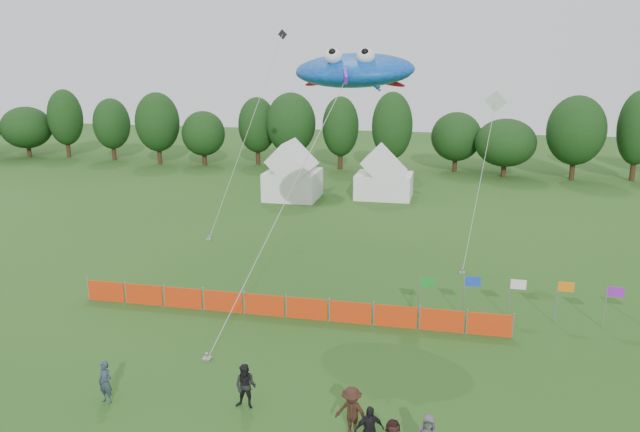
% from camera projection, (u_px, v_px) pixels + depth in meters
% --- Properties ---
extents(ground, '(160.00, 160.00, 0.00)m').
position_uv_depth(ground, '(282.00, 407.00, 21.15)').
color(ground, '#234C16').
rests_on(ground, ground).
extents(treeline, '(104.57, 8.78, 8.36)m').
position_uv_depth(treeline, '(419.00, 132.00, 62.26)').
color(treeline, '#382314').
rests_on(treeline, ground).
extents(tent_left, '(4.31, 4.31, 3.80)m').
position_uv_depth(tent_left, '(293.00, 176.00, 51.53)').
color(tent_left, white).
rests_on(tent_left, ground).
extents(tent_right, '(4.68, 3.75, 3.31)m').
position_uv_depth(tent_right, '(384.00, 178.00, 51.89)').
color(tent_right, white).
rests_on(tent_right, ground).
extents(barrier_fence, '(19.90, 0.06, 1.00)m').
position_uv_depth(barrier_fence, '(285.00, 307.00, 28.31)').
color(barrier_fence, red).
rests_on(barrier_fence, ground).
extents(flag_row, '(10.73, 0.78, 2.22)m').
position_uv_depth(flag_row, '(539.00, 295.00, 27.48)').
color(flag_row, gray).
rests_on(flag_row, ground).
extents(spectator_a, '(0.63, 0.49, 1.52)m').
position_uv_depth(spectator_a, '(105.00, 382.00, 21.27)').
color(spectator_a, '#283542').
rests_on(spectator_a, ground).
extents(spectator_b, '(0.78, 0.62, 1.57)m').
position_uv_depth(spectator_b, '(246.00, 386.00, 20.96)').
color(spectator_b, black).
rests_on(spectator_b, ground).
extents(spectator_c, '(1.29, 1.02, 1.74)m').
position_uv_depth(spectator_c, '(351.00, 413.00, 19.24)').
color(spectator_c, black).
rests_on(spectator_c, ground).
extents(spectator_d, '(0.99, 0.74, 1.57)m').
position_uv_depth(spectator_d, '(369.00, 430.00, 18.52)').
color(spectator_d, black).
rests_on(spectator_d, ground).
extents(stingray_kite, '(7.82, 17.53, 11.97)m').
position_uv_depth(stingray_kite, '(356.00, 71.00, 30.15)').
color(stingray_kite, blue).
rests_on(stingray_kite, ground).
extents(small_kite_white, '(2.23, 5.07, 9.66)m').
position_uv_depth(small_kite_white, '(488.00, 143.00, 35.54)').
color(small_kite_white, silver).
rests_on(small_kite_white, ground).
extents(small_kite_dark, '(3.09, 9.49, 13.43)m').
position_uv_depth(small_kite_dark, '(250.00, 124.00, 42.88)').
color(small_kite_dark, black).
rests_on(small_kite_dark, ground).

